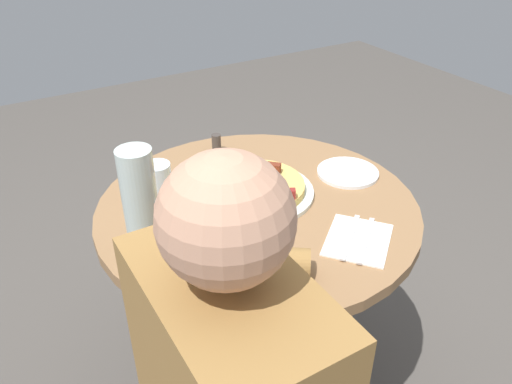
% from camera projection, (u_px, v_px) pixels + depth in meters
% --- Properties ---
extents(ground_plane, '(6.00, 6.00, 0.00)m').
position_uv_depth(ground_plane, '(257.00, 383.00, 1.69)').
color(ground_plane, '#4C4742').
extents(dining_table, '(0.82, 0.82, 0.71)m').
position_uv_depth(dining_table, '(258.00, 254.00, 1.40)').
color(dining_table, olive).
rests_on(dining_table, ground_plane).
extents(pizza_plate, '(0.31, 0.31, 0.01)m').
position_uv_depth(pizza_plate, '(254.00, 192.00, 1.35)').
color(pizza_plate, silver).
rests_on(pizza_plate, dining_table).
extents(breakfast_pizza, '(0.26, 0.26, 0.05)m').
position_uv_depth(breakfast_pizza, '(255.00, 186.00, 1.34)').
color(breakfast_pizza, '#DCB65A').
rests_on(breakfast_pizza, pizza_plate).
extents(bread_plate, '(0.17, 0.17, 0.01)m').
position_uv_depth(bread_plate, '(348.00, 172.00, 1.44)').
color(bread_plate, white).
rests_on(bread_plate, dining_table).
extents(napkin, '(0.22, 0.22, 0.00)m').
position_uv_depth(napkin, '(358.00, 240.00, 1.18)').
color(napkin, white).
rests_on(napkin, dining_table).
extents(fork, '(0.12, 0.15, 0.00)m').
position_uv_depth(fork, '(366.00, 240.00, 1.17)').
color(fork, silver).
rests_on(fork, napkin).
extents(knife, '(0.12, 0.15, 0.00)m').
position_uv_depth(knife, '(350.00, 237.00, 1.18)').
color(knife, silver).
rests_on(knife, napkin).
extents(water_glass, '(0.07, 0.07, 0.12)m').
position_uv_depth(water_glass, '(159.00, 186.00, 1.27)').
color(water_glass, silver).
rests_on(water_glass, dining_table).
extents(water_bottle, '(0.07, 0.07, 0.27)m').
position_uv_depth(water_bottle, '(141.00, 209.00, 1.05)').
color(water_bottle, silver).
rests_on(water_bottle, dining_table).
extents(salt_shaker, '(0.03, 0.03, 0.05)m').
position_uv_depth(salt_shaker, '(208.00, 229.00, 1.18)').
color(salt_shaker, white).
rests_on(salt_shaker, dining_table).
extents(pepper_shaker, '(0.03, 0.03, 0.06)m').
position_uv_depth(pepper_shaker, '(216.00, 144.00, 1.54)').
color(pepper_shaker, '#3F3833').
rests_on(pepper_shaker, dining_table).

